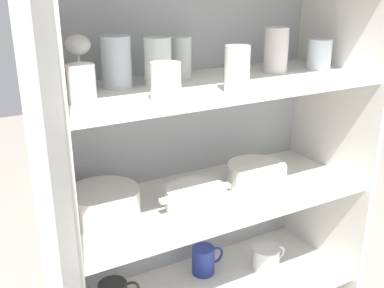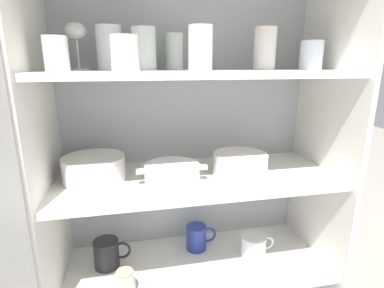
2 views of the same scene
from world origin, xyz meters
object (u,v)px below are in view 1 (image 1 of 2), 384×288
plate_stack_white (104,203)px  coffee_mug_primary (204,260)px  casserole_dish (196,198)px  mixing_bowl_large (257,175)px

plate_stack_white → coffee_mug_primary: size_ratio=1.64×
casserole_dish → plate_stack_white: bearing=161.8°
casserole_dish → coffee_mug_primary: bearing=50.8°
mixing_bowl_large → plate_stack_white: bearing=174.3°
plate_stack_white → mixing_bowl_large: bearing=-5.7°
mixing_bowl_large → casserole_dish: bearing=-172.3°
mixing_bowl_large → coffee_mug_primary: size_ratio=1.54×
plate_stack_white → casserole_dish: size_ratio=0.88×
mixing_bowl_large → casserole_dish: (-0.24, -0.03, -0.01)m
casserole_dish → coffee_mug_primary: (0.11, 0.14, -0.33)m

